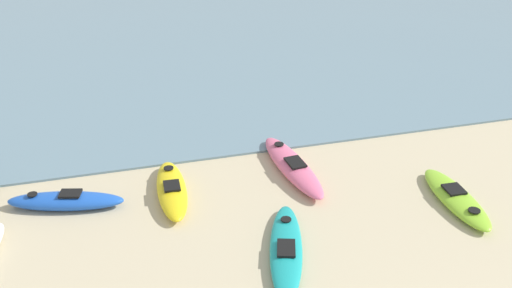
# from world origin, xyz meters

# --- Properties ---
(kayak_on_sand_0) EXTENTS (0.98, 3.28, 0.39)m
(kayak_on_sand_0) POSITION_xyz_m (-0.08, 9.24, 0.17)
(kayak_on_sand_0) COLOR #E5668C
(kayak_on_sand_0) RESTS_ON ground_plane
(kayak_on_sand_1) EXTENTS (2.69, 1.27, 0.40)m
(kayak_on_sand_1) POSITION_xyz_m (-5.51, 9.10, 0.18)
(kayak_on_sand_1) COLOR blue
(kayak_on_sand_1) RESTS_ON ground_plane
(kayak_on_sand_3) EXTENTS (0.87, 2.68, 0.32)m
(kayak_on_sand_3) POSITION_xyz_m (3.06, 6.91, 0.14)
(kayak_on_sand_3) COLOR #8CCC2D
(kayak_on_sand_3) RESTS_ON ground_plane
(kayak_on_sand_4) EXTENTS (0.82, 2.65, 0.38)m
(kayak_on_sand_4) POSITION_xyz_m (-3.13, 8.95, 0.17)
(kayak_on_sand_4) COLOR yellow
(kayak_on_sand_4) RESTS_ON ground_plane
(kayak_on_sand_5) EXTENTS (1.57, 3.14, 0.30)m
(kayak_on_sand_5) POSITION_xyz_m (-1.25, 6.17, 0.13)
(kayak_on_sand_5) COLOR teal
(kayak_on_sand_5) RESTS_ON ground_plane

